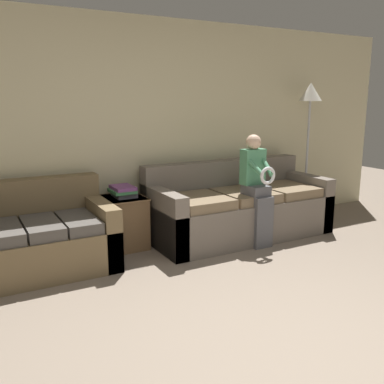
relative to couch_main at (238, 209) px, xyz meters
The scene contains 8 objects.
ground_plane 2.69m from the couch_main, 114.81° to the right, with size 14.00×14.00×0.00m, color gray.
wall_back 1.57m from the couch_main, 153.55° to the left, with size 7.82×0.06×2.55m.
couch_main is the anchor object (origin of this frame).
couch_side 2.29m from the couch_main, behind, with size 1.34×0.92×0.85m.
child_left_seated 0.53m from the couch_main, 92.27° to the right, with size 0.27×0.37×1.25m.
side_shelf 1.38m from the couch_main, 169.44° to the left, with size 0.44×0.51×0.58m.
book_stack 1.42m from the couch_main, 169.34° to the left, with size 0.26×0.32×0.13m.
floor_lamp 1.79m from the couch_main, ahead, with size 0.30×0.30×1.85m.
Camera 1 is at (-1.80, -1.72, 1.64)m, focal length 40.00 mm.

